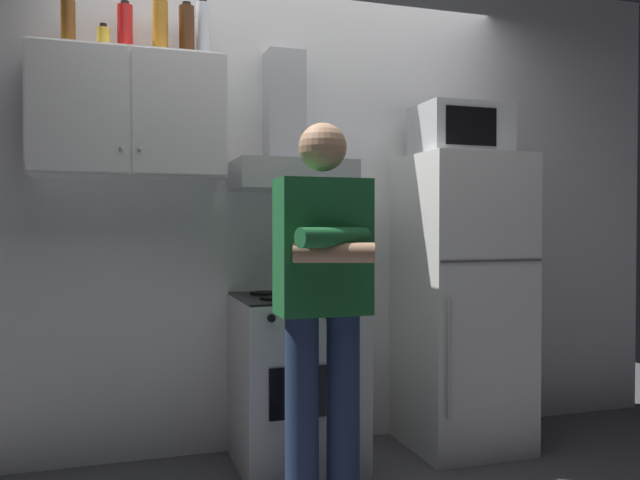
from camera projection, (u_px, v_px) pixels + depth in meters
back_wall_tiled at (287, 202)px, 3.55m from camera, size 4.80×0.10×2.70m
upper_cabinet at (129, 116)px, 3.07m from camera, size 0.90×0.37×0.60m
stove_oven at (296, 380)px, 3.22m from camera, size 0.60×0.62×0.87m
range_hood at (289, 153)px, 3.31m from camera, size 0.60×0.44×0.75m
refrigerator at (461, 301)px, 3.50m from camera, size 0.60×0.62×1.60m
microwave at (460, 131)px, 3.50m from camera, size 0.48×0.37×0.28m
person_standing at (323, 302)px, 2.62m from camera, size 0.38×0.33×1.64m
cooking_pot at (327, 285)px, 3.13m from camera, size 0.29×0.19×0.09m
bottle_liquor_amber at (160, 28)px, 3.10m from camera, size 0.07×0.07×0.29m
bottle_vodka_clear at (203, 32)px, 3.20m from camera, size 0.07×0.07×0.31m
bottle_spice_jar at (103, 38)px, 2.99m from camera, size 0.06×0.06×0.12m
bottle_beer_brown at (68, 24)px, 2.97m from camera, size 0.07×0.07×0.24m
bottle_rum_dark at (187, 32)px, 3.15m from camera, size 0.08×0.08×0.28m
bottle_soda_red at (125, 30)px, 3.09m from camera, size 0.07×0.07×0.26m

